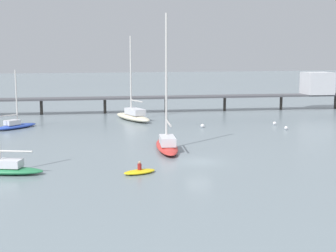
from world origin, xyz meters
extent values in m
plane|color=gray|center=(0.00, 0.00, 0.00)|extent=(400.00, 400.00, 0.00)
cube|color=#4C4C51|center=(0.00, 40.15, 2.65)|extent=(77.47, 7.66, 0.30)
cylinder|color=#38332D|center=(-16.13, 41.01, 1.25)|extent=(0.50, 0.50, 2.50)
cylinder|color=#38332D|center=(-5.38, 40.43, 1.25)|extent=(0.50, 0.50, 2.50)
cylinder|color=#38332D|center=(5.38, 39.86, 1.25)|extent=(0.50, 0.50, 2.50)
cylinder|color=#38332D|center=(16.13, 39.28, 1.25)|extent=(0.50, 0.50, 2.50)
cylinder|color=#38332D|center=(26.89, 38.70, 1.25)|extent=(0.50, 0.50, 2.50)
cylinder|color=#38332D|center=(37.64, 38.13, 1.25)|extent=(0.50, 0.50, 2.50)
cube|color=silver|center=(33.83, 38.33, 4.82)|extent=(5.07, 5.07, 4.04)
ellipsoid|color=beige|center=(-1.98, 30.65, 0.49)|extent=(5.69, 10.25, 0.99)
cube|color=silver|center=(-1.72, 29.89, 1.46)|extent=(2.95, 4.16, 0.95)
cylinder|color=silver|center=(-2.14, 31.12, 7.03)|extent=(0.24, 0.24, 12.09)
cylinder|color=silver|center=(-1.53, 29.34, 3.16)|extent=(1.40, 3.62, 0.19)
ellipsoid|color=#287F4C|center=(-18.28, -0.76, 0.31)|extent=(7.51, 4.32, 0.62)
cube|color=silver|center=(-17.73, -0.95, 0.96)|extent=(2.41, 2.05, 0.69)
cylinder|color=silver|center=(-17.18, -1.14, 2.07)|extent=(2.95, 1.14, 0.17)
ellipsoid|color=#2D4CB7|center=(-19.27, 25.98, 0.30)|extent=(6.43, 5.98, 0.60)
cube|color=silver|center=(-19.69, 25.62, 0.93)|extent=(2.33, 2.28, 0.67)
cylinder|color=silver|center=(-19.02, 26.21, 4.40)|extent=(0.20, 0.20, 7.60)
cylinder|color=silver|center=(-20.30, 25.08, 1.97)|extent=(2.68, 2.39, 0.16)
ellipsoid|color=red|center=(-1.79, 6.64, 0.36)|extent=(3.33, 9.71, 0.72)
cube|color=silver|center=(-1.88, 5.89, 1.17)|extent=(1.95, 3.56, 0.91)
cylinder|color=silver|center=(-1.73, 7.12, 7.79)|extent=(0.23, 0.23, 14.14)
cylinder|color=silver|center=(-2.00, 4.84, 3.27)|extent=(0.73, 4.58, 0.19)
ellipsoid|color=yellow|center=(-6.48, -3.35, 0.17)|extent=(3.31, 2.22, 0.35)
cylinder|color=maroon|center=(-6.48, -3.35, 0.62)|extent=(0.45, 0.45, 0.55)
sphere|color=tan|center=(-6.48, -3.35, 1.02)|extent=(0.24, 0.24, 0.24)
sphere|color=silver|center=(17.63, 21.10, 0.26)|extent=(0.52, 0.52, 0.52)
sphere|color=silver|center=(6.56, 20.98, 0.28)|extent=(0.55, 0.55, 0.55)
sphere|color=silver|center=(17.33, 16.69, 0.25)|extent=(0.51, 0.51, 0.51)
camera|label=1|loc=(-13.44, -46.31, 10.93)|focal=53.45mm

